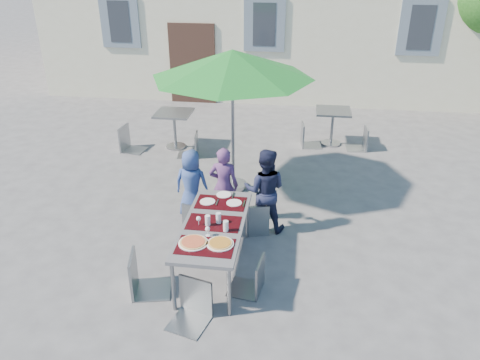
# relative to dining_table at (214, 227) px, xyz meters

# --- Properties ---
(ground) EXTENTS (90.00, 90.00, 0.00)m
(ground) POSITION_rel_dining_table_xyz_m (-0.07, 0.23, -0.70)
(ground) COLOR #4C4D4F
(ground) RESTS_ON ground
(dining_table) EXTENTS (0.80, 1.85, 0.76)m
(dining_table) POSITION_rel_dining_table_xyz_m (0.00, 0.00, 0.00)
(dining_table) COLOR #424247
(dining_table) RESTS_ON ground
(pizza_near_left) EXTENTS (0.37, 0.37, 0.03)m
(pizza_near_left) POSITION_rel_dining_table_xyz_m (-0.16, -0.51, 0.07)
(pizza_near_left) COLOR white
(pizza_near_left) RESTS_ON dining_table
(pizza_near_right) EXTENTS (0.34, 0.34, 0.03)m
(pizza_near_right) POSITION_rel_dining_table_xyz_m (0.17, -0.48, 0.07)
(pizza_near_right) COLOR white
(pizza_near_right) RESTS_ON dining_table
(glassware) EXTENTS (0.44, 0.39, 0.15)m
(glassware) POSITION_rel_dining_table_xyz_m (0.03, -0.10, 0.13)
(glassware) COLOR silver
(glassware) RESTS_ON dining_table
(place_settings) EXTENTS (0.64, 0.46, 0.01)m
(place_settings) POSITION_rel_dining_table_xyz_m (0.00, 0.63, 0.06)
(place_settings) COLOR white
(place_settings) RESTS_ON dining_table
(child_0) EXTENTS (0.60, 0.42, 1.17)m
(child_0) POSITION_rel_dining_table_xyz_m (-0.64, 1.41, -0.11)
(child_0) COLOR #324A89
(child_0) RESTS_ON ground
(child_1) EXTENTS (0.47, 0.31, 1.29)m
(child_1) POSITION_rel_dining_table_xyz_m (-0.09, 1.30, -0.05)
(child_1) COLOR #5A3369
(child_1) RESTS_ON ground
(child_2) EXTENTS (0.67, 0.40, 1.35)m
(child_2) POSITION_rel_dining_table_xyz_m (0.57, 1.16, -0.02)
(child_2) COLOR #1A1E3A
(child_2) RESTS_ON ground
(chair_0) EXTENTS (0.51, 0.51, 0.99)m
(chair_0) POSITION_rel_dining_table_xyz_m (-0.43, 0.92, -0.11)
(chair_0) COLOR gray
(chair_0) RESTS_ON ground
(chair_1) EXTENTS (0.48, 0.48, 0.87)m
(chair_1) POSITION_rel_dining_table_xyz_m (-0.11, 0.93, -0.19)
(chair_1) COLOR gray
(chair_1) RESTS_ON ground
(chair_2) EXTENTS (0.53, 0.53, 0.99)m
(chair_2) POSITION_rel_dining_table_xyz_m (0.43, 1.01, -0.12)
(chair_2) COLOR #949A9F
(chair_2) RESTS_ON ground
(chair_3) EXTENTS (0.56, 0.56, 1.06)m
(chair_3) POSITION_rel_dining_table_xyz_m (-0.84, -0.58, -0.07)
(chair_3) COLOR gray
(chair_3) RESTS_ON ground
(chair_4) EXTENTS (0.47, 0.47, 0.94)m
(chair_4) POSITION_rel_dining_table_xyz_m (0.57, -0.38, -0.15)
(chair_4) COLOR gray
(chair_4) RESTS_ON ground
(chair_5) EXTENTS (0.53, 0.54, 0.98)m
(chair_5) POSITION_rel_dining_table_xyz_m (-0.09, -0.98, -0.12)
(chair_5) COLOR gray
(chair_5) RESTS_ON ground
(patio_umbrella) EXTENTS (2.76, 2.76, 2.54)m
(patio_umbrella) POSITION_rel_dining_table_xyz_m (-0.12, 2.47, 1.59)
(patio_umbrella) COLOR #9C9FA3
(patio_umbrella) RESTS_ON ground
(cafe_table_0) EXTENTS (0.77, 0.77, 0.82)m
(cafe_table_0) POSITION_rel_dining_table_xyz_m (-1.70, 4.26, -0.11)
(cafe_table_0) COLOR #9C9FA3
(cafe_table_0) RESTS_ON ground
(bg_chair_l_0) EXTENTS (0.52, 0.52, 1.04)m
(bg_chair_l_0) POSITION_rel_dining_table_xyz_m (-2.67, 3.96, -0.08)
(bg_chair_l_0) COLOR gray
(bg_chair_l_0) RESTS_ON ground
(bg_chair_r_0) EXTENTS (0.47, 0.47, 0.95)m
(bg_chair_r_0) POSITION_rel_dining_table_xyz_m (-1.23, 3.87, -0.14)
(bg_chair_r_0) COLOR gray
(bg_chair_r_0) RESTS_ON ground
(cafe_table_1) EXTENTS (0.75, 0.75, 0.81)m
(cafe_table_1) POSITION_rel_dining_table_xyz_m (1.75, 4.93, -0.12)
(cafe_table_1) COLOR #9C9FA3
(cafe_table_1) RESTS_ON ground
(bg_chair_l_1) EXTENTS (0.49, 0.49, 0.99)m
(bg_chair_l_1) POSITION_rel_dining_table_xyz_m (1.21, 4.76, -0.11)
(bg_chair_l_1) COLOR gray
(bg_chair_l_1) RESTS_ON ground
(bg_chair_r_1) EXTENTS (0.46, 0.46, 0.95)m
(bg_chair_r_1) POSITION_rel_dining_table_xyz_m (2.39, 4.74, -0.14)
(bg_chair_r_1) COLOR #8F949A
(bg_chair_r_1) RESTS_ON ground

